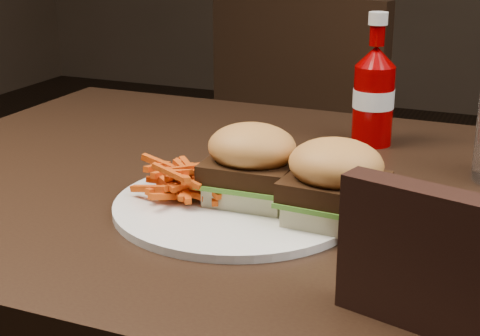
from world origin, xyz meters
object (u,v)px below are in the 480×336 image
at_px(chair_far, 340,189).
at_px(plate, 237,206).
at_px(ketchup_bottle, 373,106).
at_px(dining_table, 302,202).

distance_m(chair_far, plate, 1.02).
xyz_separation_m(chair_far, ketchup_bottle, (0.21, -0.62, 0.38)).
bearing_deg(dining_table, plate, -114.96).
height_order(plate, ketchup_bottle, ketchup_bottle).
bearing_deg(chair_far, plate, 113.96).
xyz_separation_m(dining_table, plate, (-0.05, -0.10, 0.03)).
xyz_separation_m(dining_table, ketchup_bottle, (0.04, 0.23, 0.08)).
bearing_deg(plate, ketchup_bottle, 75.88).
height_order(chair_far, ketchup_bottle, ketchup_bottle).
distance_m(plate, ketchup_bottle, 0.35).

